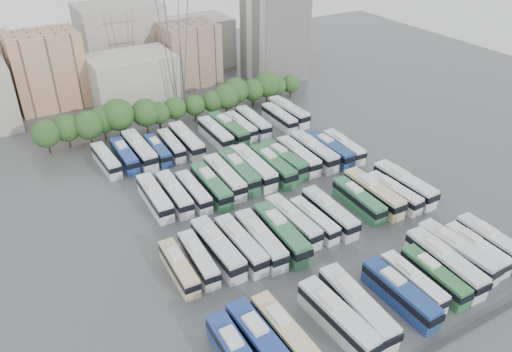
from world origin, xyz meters
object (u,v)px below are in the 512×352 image
bus_r3_s8 (228,129)px  apartment_tower (275,31)px  bus_r0_s9 (434,276)px  bus_r3_s2 (139,150)px  bus_r3_s5 (187,140)px  bus_r2_s6 (239,171)px  bus_r2_s13 (343,147)px  bus_r3_s7 (215,133)px  bus_r1_s1 (198,259)px  bus_r0_s4 (338,318)px  bus_r0_s12 (476,249)px  bus_r1_s2 (218,248)px  bus_r2_s4 (211,186)px  bus_r2_s2 (174,193)px  bus_r3_s13 (288,112)px  bus_r2_s9 (283,159)px  bus_r3_s4 (171,145)px  bus_r2_s7 (254,167)px  bus_r0_s5 (357,306)px  bus_r0_s2 (285,333)px  bus_r1_s12 (393,193)px  bus_r0_s13 (492,242)px  bus_r2_s8 (273,166)px  bus_r2_s10 (298,156)px  bus_r2_s5 (224,177)px  bus_r0_s8 (413,282)px  bus_r0_s1 (262,344)px  bus_r1_s5 (281,233)px  bus_r1_s6 (293,221)px  bus_r1_s8 (329,212)px  bus_r1_s13 (404,184)px  bus_r1_s0 (179,267)px  bus_r3_s3 (158,150)px  bus_r1_s11 (373,193)px  electricity_pylon (174,32)px  bus_r2_s1 (155,197)px  bus_r1_s10 (359,200)px  bus_r3_s9 (241,126)px  bus_r1_s7 (314,220)px  bus_r3_s12 (279,117)px  bus_r3_s10 (253,122)px  bus_r3_s0 (106,160)px

bus_r3_s8 → apartment_tower: bearing=41.1°
bus_r0_s9 → bus_r3_s2: bearing=114.5°
apartment_tower → bus_r3_s5: bearing=-143.9°
bus_r2_s6 → apartment_tower: bearing=53.9°
bus_r2_s13 → bus_r3_s7: bus_r3_s7 is taller
bus_r1_s1 → bus_r3_s5: 37.33m
bus_r0_s4 → bus_r0_s12: size_ratio=1.20×
bus_r1_s2 → bus_r2_s4: bearing=66.6°
bus_r2_s2 → bus_r3_s13: bus_r3_s13 is taller
bus_r1_s1 → bus_r2_s9: (26.25, 18.28, 0.25)m
bus_r0_s9 → bus_r3_s4: size_ratio=1.00×
bus_r2_s7 → bus_r3_s2: bearing=134.7°
bus_r2_s7 → bus_r0_s5: bearing=-98.0°
bus_r0_s2 → bus_r1_s12: bearing=25.7°
bus_r0_s13 → bus_r3_s4: size_ratio=1.08×
bus_r1_s1 → bus_r2_s8: bearing=39.3°
bus_r2_s10 → bus_r3_s7: size_ratio=1.01×
bus_r0_s9 → bus_r2_s5: 39.86m
bus_r2_s9 → bus_r0_s12: bearing=-77.2°
bus_r0_s8 → bus_r1_s2: size_ratio=0.84×
bus_r0_s1 → bus_r0_s13: 39.54m
bus_r1_s1 → bus_r1_s5: bus_r1_s5 is taller
bus_r1_s6 → bus_r1_s8: bearing=-10.3°
bus_r1_s13 → bus_r3_s8: bus_r3_s8 is taller
bus_r0_s12 → bus_r1_s2: (-33.20, 18.95, 0.33)m
bus_r1_s0 → bus_r3_s3: 36.36m
bus_r1_s11 → bus_r2_s7: 22.51m
bus_r0_s5 → bus_r2_s10: (16.23, 37.01, -0.14)m
electricity_pylon → bus_r2_s1: (-20.13, -37.26, -16.76)m
bus_r0_s2 → bus_r1_s10: size_ratio=1.02×
bus_r1_s1 → bus_r1_s2: size_ratio=0.85×
bus_r1_s5 → bus_r3_s9: (13.35, 37.41, -0.35)m
bus_r2_s1 → bus_r0_s5: bearing=-69.0°
bus_r1_s7 → bus_r1_s13: (19.91, 0.28, 0.37)m
bus_r1_s7 → bus_r3_s12: size_ratio=0.91×
bus_r3_s10 → bus_r0_s2: bearing=-114.0°
bus_r2_s13 → bus_r3_s7: (-19.99, 18.28, 0.14)m
bus_r1_s1 → bus_r2_s1: bearing=92.5°
bus_r3_s0 → bus_r2_s9: bearing=-32.8°
bus_r0_s1 → bus_r1_s1: (0.04, 18.01, -0.30)m
bus_r1_s11 → bus_r2_s5: bus_r1_s11 is taller
bus_r0_s8 → bus_r3_s8: size_ratio=0.81×
bus_r1_s1 → bus_r3_s4: bearing=77.0°
bus_r1_s13 → bus_r3_s9: bus_r1_s13 is taller
apartment_tower → bus_r2_s10: (-22.63, -45.39, -11.06)m
bus_r0_s9 → bus_r3_s9: 55.72m
bus_r2_s1 → bus_r2_s10: bearing=1.1°
bus_r0_s2 → bus_r2_s6: bearing=68.8°
apartment_tower → bus_r3_s4: 52.09m
apartment_tower → bus_r1_s7: size_ratio=2.39×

